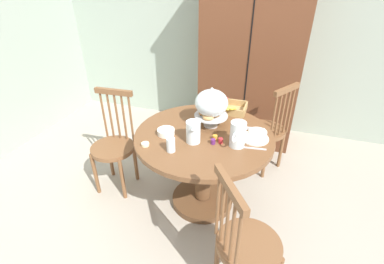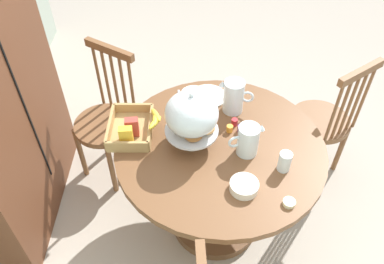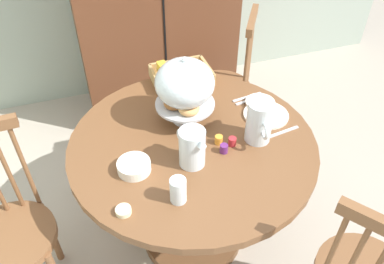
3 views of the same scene
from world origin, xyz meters
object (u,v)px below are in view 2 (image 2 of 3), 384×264
(china_plate_large, at_px, (208,96))
(cereal_bowl, at_px, (244,186))
(windsor_chair_facing_door, at_px, (107,123))
(drinking_glass, at_px, (285,162))
(cereal_basket, at_px, (134,128))
(china_plate_small, at_px, (193,94))
(pastry_stand_with_dome, at_px, (192,116))
(orange_juice_pitcher, at_px, (234,98))
(milk_pitcher, at_px, (248,141))
(dining_table, at_px, (218,173))
(butter_dish, at_px, (289,203))
(windsor_chair_by_cabinet, at_px, (322,123))

(china_plate_large, distance_m, cereal_bowl, 0.71)
(windsor_chair_facing_door, distance_m, drinking_glass, 1.26)
(drinking_glass, bearing_deg, cereal_basket, 72.13)
(windsor_chair_facing_door, distance_m, china_plate_small, 0.66)
(windsor_chair_facing_door, xyz_separation_m, pastry_stand_with_dome, (-0.46, -0.57, 0.48))
(orange_juice_pitcher, xyz_separation_m, milk_pitcher, (-0.33, -0.05, -0.01))
(pastry_stand_with_dome, height_order, cereal_bowl, pastry_stand_with_dome)
(orange_juice_pitcher, xyz_separation_m, china_plate_small, (0.13, 0.23, -0.07))
(china_plate_large, height_order, china_plate_small, china_plate_small)
(milk_pitcher, bearing_deg, china_plate_small, 31.16)
(windsor_chair_facing_door, relative_size, orange_juice_pitcher, 4.88)
(windsor_chair_facing_door, xyz_separation_m, drinking_glass, (-0.64, -1.03, 0.34))
(orange_juice_pitcher, height_order, milk_pitcher, orange_juice_pitcher)
(dining_table, relative_size, cereal_bowl, 8.06)
(milk_pitcher, bearing_deg, china_plate_large, 22.86)
(pastry_stand_with_dome, distance_m, china_plate_small, 0.44)
(orange_juice_pitcher, bearing_deg, windsor_chair_facing_door, 76.67)
(dining_table, bearing_deg, butter_dish, -141.06)
(windsor_chair_facing_door, bearing_deg, dining_table, -123.36)
(orange_juice_pitcher, bearing_deg, cereal_bowl, -178.55)
(windsor_chair_facing_door, xyz_separation_m, cereal_basket, (-0.39, -0.26, 0.33))
(orange_juice_pitcher, bearing_deg, dining_table, 163.41)
(china_plate_large, bearing_deg, china_plate_small, 82.14)
(milk_pitcher, distance_m, cereal_basket, 0.62)
(orange_juice_pitcher, distance_m, china_plate_large, 0.20)
(dining_table, distance_m, pastry_stand_with_dome, 0.45)
(china_plate_large, height_order, cereal_bowl, cereal_bowl)
(windsor_chair_facing_door, height_order, butter_dish, windsor_chair_facing_door)
(butter_dish, bearing_deg, china_plate_small, 29.48)
(milk_pitcher, bearing_deg, orange_juice_pitcher, 8.54)
(orange_juice_pitcher, distance_m, milk_pitcher, 0.33)
(orange_juice_pitcher, relative_size, china_plate_large, 0.91)
(drinking_glass, bearing_deg, pastry_stand_with_dome, 68.98)
(drinking_glass, distance_m, butter_dish, 0.22)
(china_plate_large, bearing_deg, windsor_chair_facing_door, 83.60)
(dining_table, relative_size, china_plate_small, 7.52)
(dining_table, bearing_deg, pastry_stand_with_dome, 83.80)
(dining_table, xyz_separation_m, butter_dish, (-0.37, -0.30, 0.24))
(china_plate_small, relative_size, drinking_glass, 1.36)
(milk_pitcher, relative_size, butter_dish, 3.19)
(windsor_chair_by_cabinet, relative_size, drinking_glass, 8.86)
(china_plate_small, height_order, butter_dish, same)
(windsor_chair_by_cabinet, distance_m, windsor_chair_facing_door, 1.44)
(cereal_basket, bearing_deg, milk_pitcher, -102.69)
(dining_table, relative_size, windsor_chair_facing_door, 1.16)
(windsor_chair_by_cabinet, bearing_deg, drinking_glass, 147.12)
(orange_juice_pitcher, distance_m, cereal_basket, 0.59)
(china_plate_large, bearing_deg, drinking_glass, -147.15)
(windsor_chair_facing_door, relative_size, china_plate_small, 6.50)
(dining_table, height_order, milk_pitcher, milk_pitcher)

